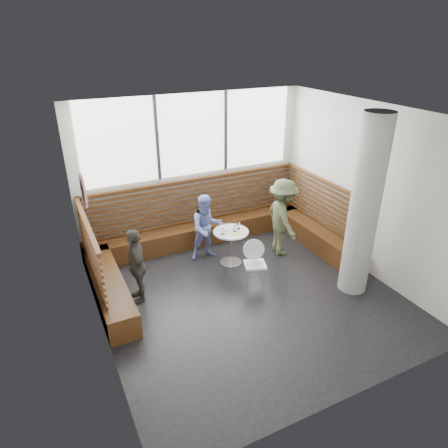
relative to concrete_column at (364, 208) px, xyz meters
name	(u,v)px	position (x,y,z in m)	size (l,w,h in m)	color
room	(251,215)	(-1.85, 0.60, 0.00)	(5.00, 5.00, 3.20)	silver
booth	(208,235)	(-1.85, 2.37, -1.19)	(5.00, 2.50, 1.44)	#432610
concrete_column	(364,208)	(0.00, 0.00, 0.00)	(0.50, 0.50, 3.20)	gray
wall_art	(83,190)	(-4.31, 1.00, 0.70)	(0.50, 0.50, 0.03)	white
cafe_table	(231,240)	(-1.62, 1.76, -1.08)	(0.71, 0.71, 0.73)	silver
cafe_chair	(253,259)	(-1.55, 0.97, -1.11)	(0.40, 0.39, 0.84)	white
adult_man	(282,218)	(-0.47, 1.68, -0.78)	(1.06, 0.61, 1.64)	#50593B
child_back	(207,227)	(-1.96, 2.18, -0.91)	(0.68, 0.53, 1.39)	#8190E0
child_left	(136,265)	(-3.61, 1.40, -0.92)	(0.80, 0.33, 1.36)	#474540
plate_near	(223,229)	(-1.72, 1.90, -0.87)	(0.21, 0.21, 0.01)	white
plate_far	(233,227)	(-1.50, 1.89, -0.87)	(0.18, 0.18, 0.01)	white
glass_left	(223,231)	(-1.82, 1.72, -0.82)	(0.07, 0.07, 0.12)	white
glass_mid	(235,229)	(-1.55, 1.72, -0.82)	(0.07, 0.07, 0.11)	white
glass_right	(238,225)	(-1.43, 1.81, -0.81)	(0.08, 0.08, 0.12)	white
menu_card	(237,233)	(-1.55, 1.61, -0.87)	(0.20, 0.14, 0.00)	#A5C64C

